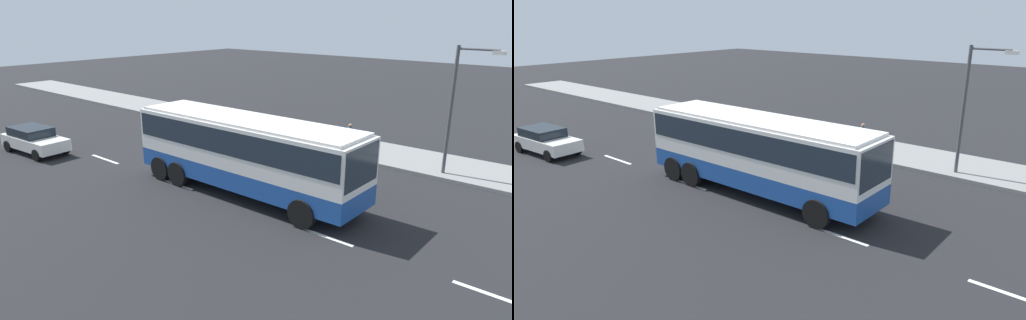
# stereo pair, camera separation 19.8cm
# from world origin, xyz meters

# --- Properties ---
(ground_plane) EXTENTS (120.00, 120.00, 0.00)m
(ground_plane) POSITION_xyz_m (0.00, 0.00, 0.00)
(ground_plane) COLOR black
(sidewalk_curb) EXTENTS (80.00, 4.00, 0.15)m
(sidewalk_curb) POSITION_xyz_m (0.00, 8.56, 0.07)
(sidewalk_curb) COLOR gray
(sidewalk_curb) RESTS_ON ground_plane
(lane_centreline) EXTENTS (27.22, 0.16, 0.01)m
(lane_centreline) POSITION_xyz_m (-2.94, -1.74, 0.00)
(lane_centreline) COLOR white
(lane_centreline) RESTS_ON ground_plane
(coach_bus) EXTENTS (10.74, 2.80, 3.30)m
(coach_bus) POSITION_xyz_m (-0.61, -0.52, 2.05)
(coach_bus) COLOR #1E4C9E
(coach_bus) RESTS_ON ground_plane
(car_white_minivan) EXTENTS (4.34, 2.09, 1.42)m
(car_white_minivan) POSITION_xyz_m (-13.53, -3.54, 0.76)
(car_white_minivan) COLOR white
(car_white_minivan) RESTS_ON ground_plane
(pedestrian_near_curb) EXTENTS (0.32, 0.32, 1.70)m
(pedestrian_near_curb) POSITION_xyz_m (0.07, 6.98, 1.13)
(pedestrian_near_curb) COLOR brown
(pedestrian_near_curb) RESTS_ON sidewalk_curb
(street_lamp) EXTENTS (2.01, 0.24, 5.91)m
(street_lamp) POSITION_xyz_m (5.22, 7.29, 3.63)
(street_lamp) COLOR #47474C
(street_lamp) RESTS_ON sidewalk_curb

